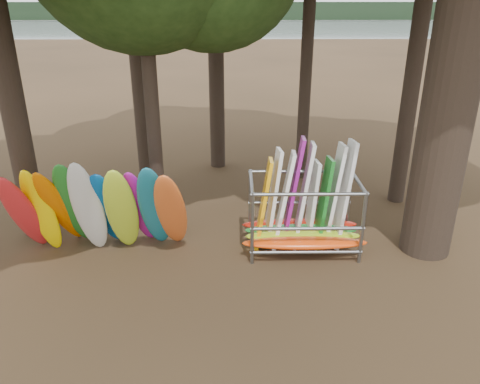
{
  "coord_description": "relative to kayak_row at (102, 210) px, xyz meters",
  "views": [
    {
      "loc": [
        0.2,
        -9.61,
        6.16
      ],
      "look_at": [
        0.34,
        1.5,
        1.4
      ],
      "focal_mm": 35.0,
      "sensor_mm": 36.0,
      "label": 1
    }
  ],
  "objects": [
    {
      "name": "ground",
      "position": [
        3.02,
        -0.68,
        -1.3
      ],
      "size": [
        120.0,
        120.0,
        0.0
      ],
      "primitive_type": "plane",
      "color": "#47331E",
      "rests_on": "ground"
    },
    {
      "name": "lake",
      "position": [
        3.02,
        59.32,
        -1.3
      ],
      "size": [
        160.0,
        160.0,
        0.0
      ],
      "primitive_type": "plane",
      "color": "gray",
      "rests_on": "ground"
    },
    {
      "name": "far_shore",
      "position": [
        3.02,
        109.32,
        0.7
      ],
      "size": [
        160.0,
        4.0,
        4.0
      ],
      "primitive_type": "cube",
      "color": "black",
      "rests_on": "ground"
    },
    {
      "name": "kayak_row",
      "position": [
        0.0,
        0.0,
        0.0
      ],
      "size": [
        4.28,
        2.33,
        2.92
      ],
      "color": "red",
      "rests_on": "ground"
    },
    {
      "name": "storage_rack",
      "position": [
        4.96,
        0.39,
        -0.39
      ],
      "size": [
        3.13,
        1.56,
        2.91
      ],
      "color": "slate",
      "rests_on": "ground"
    }
  ]
}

